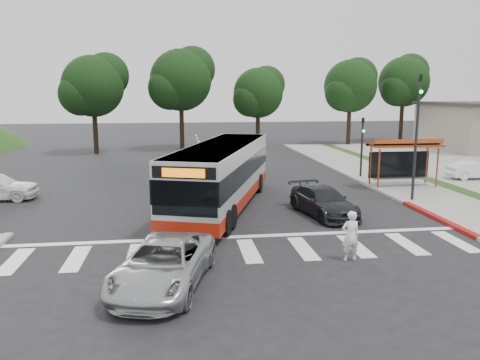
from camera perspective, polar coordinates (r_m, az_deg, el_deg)
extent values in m
plane|color=black|center=(21.75, -0.89, -4.33)|extent=(140.00, 140.00, 0.00)
cube|color=gray|center=(32.33, 17.09, 0.25)|extent=(4.00, 40.00, 0.12)
cube|color=#9E9991|center=(31.55, 13.79, 0.19)|extent=(0.30, 40.00, 0.15)
cube|color=maroon|center=(22.76, 22.96, -4.32)|extent=(0.32, 6.00, 0.15)
cube|color=silver|center=(17.00, 1.12, -8.61)|extent=(18.00, 2.60, 0.01)
cylinder|color=#953F18|center=(28.08, 16.56, 1.27)|extent=(0.10, 0.10, 2.30)
cylinder|color=#953F18|center=(29.73, 22.90, 1.37)|extent=(0.10, 0.10, 2.30)
cylinder|color=#953F18|center=(29.17, 15.60, 1.66)|extent=(0.10, 0.10, 2.30)
cylinder|color=#953F18|center=(30.76, 21.78, 1.73)|extent=(0.10, 0.10, 2.30)
cube|color=#953F18|center=(29.23, 19.44, 4.03)|extent=(4.20, 1.60, 0.12)
cube|color=#953F18|center=(29.26, 19.41, 4.34)|extent=(4.20, 1.32, 0.51)
cube|color=black|center=(29.91, 18.78, 1.79)|extent=(3.80, 0.06, 1.60)
cube|color=gray|center=(29.50, 19.20, 0.17)|extent=(3.60, 0.40, 0.08)
cylinder|color=black|center=(25.52, 20.67, 4.63)|extent=(0.14, 0.14, 6.50)
imported|color=black|center=(25.42, 21.08, 10.80)|extent=(0.16, 0.20, 1.00)
sphere|color=#19E533|center=(25.26, 21.22, 10.00)|extent=(0.18, 0.18, 0.18)
cylinder|color=black|center=(31.95, 14.62, 3.77)|extent=(0.14, 0.14, 4.00)
imported|color=black|center=(31.82, 14.75, 6.46)|extent=(0.16, 0.20, 1.00)
sphere|color=#19E533|center=(31.68, 14.84, 5.80)|extent=(0.18, 0.18, 0.18)
cylinder|color=black|center=(52.34, 13.12, 6.69)|extent=(0.44, 0.44, 4.40)
sphere|color=black|center=(52.24, 13.31, 11.07)|extent=(5.60, 5.60, 5.60)
sphere|color=black|center=(53.45, 14.17, 12.09)|extent=(4.20, 4.20, 4.20)
sphere|color=black|center=(51.24, 12.51, 10.33)|extent=(3.92, 3.92, 3.92)
cylinder|color=black|center=(56.97, 19.06, 6.81)|extent=(0.44, 0.44, 4.84)
sphere|color=black|center=(56.90, 19.33, 11.23)|extent=(5.60, 5.60, 5.60)
sphere|color=black|center=(58.19, 20.02, 12.24)|extent=(4.20, 4.20, 4.20)
sphere|color=black|center=(55.83, 18.69, 10.50)|extent=(3.92, 3.92, 3.92)
cylinder|color=black|center=(46.98, -7.11, 6.62)|extent=(0.44, 0.44, 4.84)
sphere|color=black|center=(46.89, -7.23, 11.99)|extent=(6.00, 6.00, 6.00)
sphere|color=black|center=(47.85, -5.80, 13.31)|extent=(4.50, 4.50, 4.50)
sphere|color=black|center=(46.13, -8.53, 11.03)|extent=(4.20, 4.20, 4.20)
cylinder|color=black|center=(49.73, 2.19, 6.40)|extent=(0.44, 0.44, 3.96)
sphere|color=black|center=(49.60, 2.22, 10.55)|extent=(5.20, 5.20, 5.20)
sphere|color=black|center=(50.56, 3.26, 11.56)|extent=(3.90, 3.90, 3.90)
sphere|color=black|center=(48.81, 1.28, 9.82)|extent=(3.64, 3.64, 3.64)
cylinder|color=black|center=(45.62, -17.22, 5.84)|extent=(0.44, 0.44, 4.40)
sphere|color=black|center=(45.50, -17.50, 10.86)|extent=(5.60, 5.60, 5.60)
sphere|color=black|center=(46.19, -15.99, 12.17)|extent=(4.20, 4.20, 4.20)
sphere|color=black|center=(44.98, -18.85, 9.90)|extent=(3.92, 3.92, 3.92)
imported|color=white|center=(16.27, 13.31, -6.63)|extent=(0.66, 0.46, 1.72)
imported|color=black|center=(21.98, 10.11, -2.58)|extent=(2.65, 4.78, 1.31)
imported|color=#A5A7AA|center=(14.01, -9.30, -10.05)|extent=(3.53, 5.40, 1.38)
imported|color=white|center=(33.89, 26.74, 1.10)|extent=(3.55, 1.31, 1.16)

